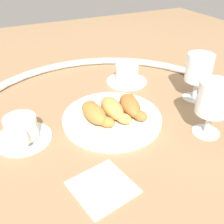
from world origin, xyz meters
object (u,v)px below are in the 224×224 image
Objects in this scene: croissant_large at (95,113)px; coffee_cup_near at (22,130)px; croissant_small at (113,109)px; pastry_plate at (112,118)px; folded_napkin at (103,187)px; juice_glass_right at (213,100)px; croissant_extra at (131,106)px; coffee_cup_far at (127,75)px; juice_glass_left at (199,69)px.

coffee_cup_near is (-0.02, -0.18, -0.01)m from croissant_large.
croissant_small is at bearing 84.16° from croissant_large.
pastry_plate is at bearing -92.87° from croissant_small.
coffee_cup_near is at bearing -153.99° from folded_napkin.
coffee_cup_near is 0.97× the size of juice_glass_right.
croissant_extra is at bearing 138.21° from folded_napkin.
croissant_small is 1.01× the size of coffee_cup_far.
pastry_plate is 1.93× the size of coffee_cup_near.
croissant_small is 0.23m from coffee_cup_near.
juice_glass_right is (0.14, 0.14, 0.06)m from croissant_extra.
croissant_small is 0.98× the size of juice_glass_left.
croissant_small is at bearing 83.29° from coffee_cup_near.
croissant_small is at bearing -89.07° from juice_glass_left.
croissant_large is 0.21m from folded_napkin.
croissant_large is 1.01× the size of coffee_cup_far.
juice_glass_left and juice_glass_right have the same top height.
croissant_small is 0.24m from juice_glass_right.
pastry_plate is 0.23m from folded_napkin.
folded_napkin is (0.19, -0.17, -0.04)m from croissant_extra.
croissant_large and croissant_extra have the same top height.
pastry_plate is at bearing 149.13° from folded_napkin.
croissant_small is 1.01× the size of coffee_cup_near.
juice_glass_right is at bearing 43.68° from croissant_extra.
coffee_cup_near is at bearing -112.84° from juice_glass_right.
croissant_large and coffee_cup_near have the same top height.
juice_glass_right reaches higher than pastry_plate.
croissant_extra and coffee_cup_near have the same top height.
pastry_plate is 1.95× the size of croissant_extra.
juice_glass_left is at bearing 89.90° from croissant_large.
coffee_cup_near is 1.24× the size of folded_napkin.
croissant_extra is at bearing 83.42° from coffee_cup_near.
folded_napkin is at bearing -81.14° from juice_glass_right.
pastry_plate is 1.87× the size of juice_glass_left.
juice_glass_right is at bearing -30.98° from juice_glass_left.
croissant_large is 0.98× the size of juice_glass_left.
coffee_cup_near is 1.00× the size of coffee_cup_far.
coffee_cup_far is (-0.20, 0.10, -0.01)m from croissant_extra.
folded_napkin is at bearing -34.64° from coffee_cup_far.
coffee_cup_far is (-0.19, 0.15, 0.02)m from pastry_plate.
croissant_extra reaches higher than pastry_plate.
juice_glass_right is (0.34, 0.04, 0.07)m from coffee_cup_far.
folded_napkin is at bearing 26.01° from coffee_cup_near.
folded_napkin is at bearing -19.29° from croissant_large.
croissant_extra is 1.22× the size of folded_napkin.
coffee_cup_near is at bearing -96.71° from croissant_small.
juice_glass_right is (0.15, -0.09, -0.00)m from juice_glass_left.
croissant_small is 0.28m from juice_glass_left.
croissant_extra reaches higher than folded_napkin.
croissant_large is at bearing -46.50° from coffee_cup_far.
coffee_cup_far is 0.97× the size of juice_glass_right.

